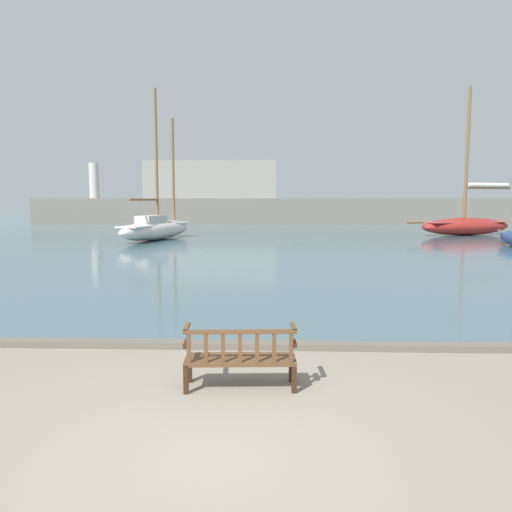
# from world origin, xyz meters

# --- Properties ---
(ground_plane) EXTENTS (160.00, 160.00, 0.00)m
(ground_plane) POSITION_xyz_m (0.00, 0.00, 0.00)
(ground_plane) COLOR gray
(harbor_water) EXTENTS (100.00, 80.00, 0.08)m
(harbor_water) POSITION_xyz_m (0.00, 44.00, 0.04)
(harbor_water) COLOR #476670
(harbor_water) RESTS_ON ground
(quay_edge_kerb) EXTENTS (40.00, 0.30, 0.12)m
(quay_edge_kerb) POSITION_xyz_m (0.00, 3.85, 0.06)
(quay_edge_kerb) COLOR #675F54
(quay_edge_kerb) RESTS_ON ground
(park_bench) EXTENTS (1.63, 0.61, 0.92)m
(park_bench) POSITION_xyz_m (0.15, 1.91, 0.47)
(park_bench) COLOR #322113
(park_bench) RESTS_ON ground
(sailboat_far_starboard) EXTENTS (8.49, 4.44, 10.49)m
(sailboat_far_starboard) POSITION_xyz_m (14.58, 31.76, 0.90)
(sailboat_far_starboard) COLOR maroon
(sailboat_far_starboard) RESTS_ON harbor_water
(sailboat_nearest_starboard) EXTENTS (4.11, 8.31, 9.59)m
(sailboat_nearest_starboard) POSITION_xyz_m (-7.03, 26.93, 0.88)
(sailboat_nearest_starboard) COLOR silver
(sailboat_nearest_starboard) RESTS_ON harbor_water
(far_breakwater) EXTENTS (49.88, 2.40, 6.62)m
(far_breakwater) POSITION_xyz_m (-1.64, 47.44, 2.21)
(far_breakwater) COLOR slate
(far_breakwater) RESTS_ON ground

